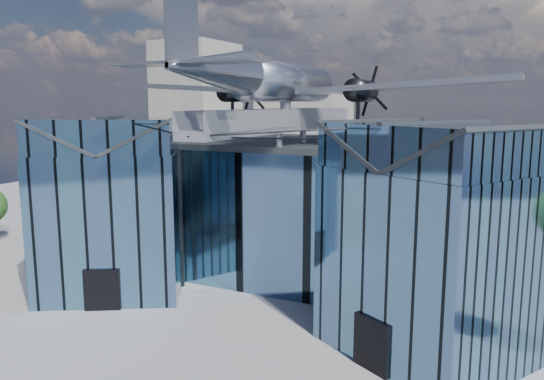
% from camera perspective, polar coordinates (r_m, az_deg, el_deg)
% --- Properties ---
extents(ground_plane, '(120.00, 120.00, 0.00)m').
position_cam_1_polar(ground_plane, '(33.94, -1.53, -12.59)').
color(ground_plane, gray).
extents(museum, '(32.88, 24.50, 17.60)m').
position_cam_1_polar(museum, '(37.41, 2.58, -1.65)').
color(museum, teal).
rests_on(museum, ground).
extents(bg_towers, '(77.00, 24.50, 26.00)m').
position_cam_1_polar(bg_towers, '(79.48, 16.73, 7.06)').
color(bg_towers, gray).
rests_on(bg_towers, ground).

